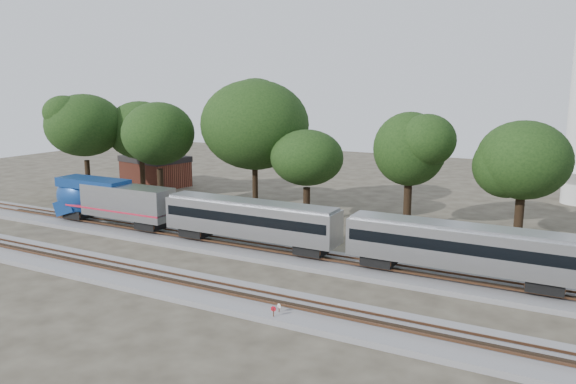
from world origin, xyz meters
name	(u,v)px	position (x,y,z in m)	size (l,w,h in m)	color
ground	(232,276)	(0.00, 0.00, 0.00)	(160.00, 160.00, 0.00)	#383328
track_far	(271,253)	(0.00, 6.00, 0.21)	(160.00, 5.00, 0.73)	slate
track_near	(201,289)	(0.00, -4.00, 0.21)	(160.00, 5.00, 0.73)	slate
switch_stand_red	(273,312)	(7.14, -6.05, 0.68)	(0.34, 0.10, 1.07)	#512D19
switch_stand_white	(279,309)	(7.12, -5.29, 0.62)	(0.30, 0.13, 0.97)	#512D19
switch_lever	(265,313)	(6.10, -5.36, 0.15)	(0.50, 0.30, 0.30)	#512D19
brick_building	(155,171)	(-31.70, 27.45, 2.20)	(10.24, 8.17, 4.37)	brown
tree_0	(84,125)	(-32.26, 15.45, 9.53)	(9.70, 9.70, 13.67)	black
tree_1	(140,130)	(-27.69, 20.45, 8.72)	(8.88, 8.88, 12.52)	black
tree_2	(158,134)	(-20.65, 15.81, 8.93)	(9.09, 9.09, 12.81)	black
tree_3	(254,125)	(-10.07, 19.93, 10.05)	(10.23, 10.23, 14.42)	black
tree_4	(307,158)	(-2.62, 18.32, 6.94)	(7.08, 7.08, 9.98)	black
tree_5	(410,149)	(7.60, 21.13, 8.14)	(8.29, 8.29, 11.69)	black
tree_6	(523,160)	(18.30, 21.70, 7.62)	(7.77, 7.77, 10.95)	black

